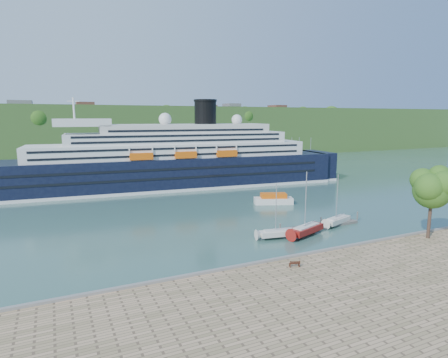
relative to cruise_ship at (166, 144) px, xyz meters
The scene contains 11 objects.
ground 60.99m from the cruise_ship, 83.95° to the right, with size 400.00×400.00×0.00m, color #31584E.
far_hillside 85.77m from the cruise_ship, 85.79° to the left, with size 400.00×50.00×24.00m, color #385D25.
quay_coping 60.97m from the cruise_ship, 83.97° to the right, with size 220.00×0.50×0.30m, color slate.
cruise_ship is the anchor object (origin of this frame).
park_bench 63.28m from the cruise_ship, 91.81° to the right, with size 1.39×0.57×0.89m, color #4E2316, non-canonical shape.
promenade_tree 65.97m from the cruise_ship, 69.57° to the right, with size 7.23×7.23×11.97m, color #295D18, non-canonical shape.
floating_pontoon 50.50m from the cruise_ship, 75.83° to the right, with size 19.58×2.39×0.44m, color slate, non-canonical shape.
sailboat_white_near 50.53m from the cruise_ship, 85.60° to the right, with size 6.60×1.83×8.53m, color silver, non-canonical shape.
sailboat_red 51.70m from the cruise_ship, 80.05° to the right, with size 7.83×2.17×10.11m, color maroon, non-canonical shape.
sailboat_white_far 51.54m from the cruise_ship, 69.82° to the right, with size 6.80×1.89×8.78m, color silver, non-canonical shape.
tender_launch 34.75m from the cruise_ship, 60.66° to the right, with size 8.60×2.94×2.38m, color #E55C0D, non-canonical shape.
Camera 1 is at (-34.29, -38.71, 19.10)m, focal length 30.00 mm.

